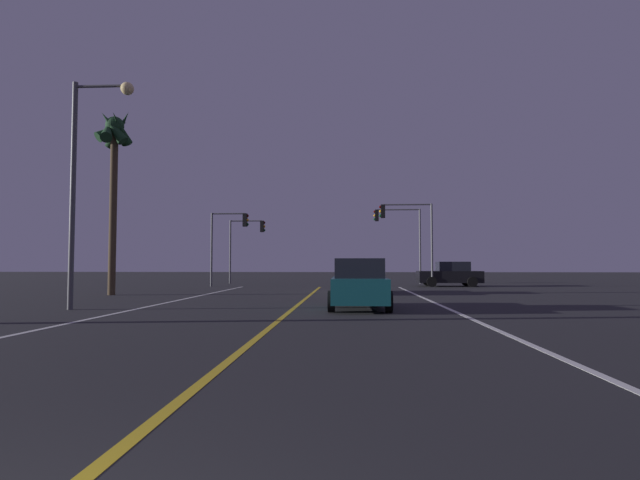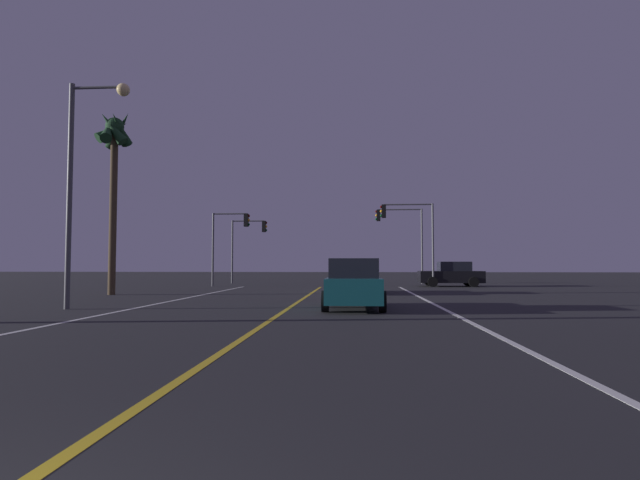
# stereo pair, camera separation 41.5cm
# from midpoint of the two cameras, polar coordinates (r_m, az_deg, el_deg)

# --- Properties ---
(lane_edge_right) EXTENTS (0.16, 38.14, 0.01)m
(lane_edge_right) POSITION_cam_midpoint_polar(r_m,az_deg,el_deg) (14.91, 16.53, -8.45)
(lane_edge_right) COLOR silver
(lane_edge_right) RESTS_ON ground
(lane_edge_left) EXTENTS (0.16, 38.14, 0.01)m
(lane_edge_left) POSITION_cam_midpoint_polar(r_m,az_deg,el_deg) (16.30, -22.97, -7.86)
(lane_edge_left) COLOR silver
(lane_edge_left) RESTS_ON ground
(lane_center_divider) EXTENTS (0.16, 38.14, 0.01)m
(lane_center_divider) POSITION_cam_midpoint_polar(r_m,az_deg,el_deg) (14.71, -4.15, -8.64)
(lane_center_divider) COLOR gold
(lane_center_divider) RESTS_ON ground
(car_crossing_side) EXTENTS (4.30, 2.02, 1.70)m
(car_crossing_side) POSITION_cam_midpoint_polar(r_m,az_deg,el_deg) (35.65, 15.07, -3.81)
(car_crossing_side) COLOR black
(car_crossing_side) RESTS_ON ground
(car_ahead_far) EXTENTS (2.02, 4.30, 1.70)m
(car_ahead_far) POSITION_cam_midpoint_polar(r_m,az_deg,el_deg) (26.40, 5.02, -4.28)
(car_ahead_far) COLOR black
(car_ahead_far) RESTS_ON ground
(car_lead_same_lane) EXTENTS (2.02, 4.30, 1.70)m
(car_lead_same_lane) POSITION_cam_midpoint_polar(r_m,az_deg,el_deg) (17.13, 4.56, -5.07)
(car_lead_same_lane) COLOR black
(car_lead_same_lane) RESTS_ON ground
(traffic_light_near_right) EXTENTS (3.60, 0.36, 5.62)m
(traffic_light_near_right) POSITION_cam_midpoint_polar(r_m,az_deg,el_deg) (34.37, 10.29, 1.72)
(traffic_light_near_right) COLOR #4C4C51
(traffic_light_near_right) RESTS_ON ground
(traffic_light_near_left) EXTENTS (2.65, 0.36, 5.07)m
(traffic_light_near_left) POSITION_cam_midpoint_polar(r_m,az_deg,el_deg) (35.13, -9.79, 0.92)
(traffic_light_near_left) COLOR #4C4C51
(traffic_light_near_left) RESTS_ON ground
(traffic_light_far_right) EXTENTS (3.70, 0.36, 5.88)m
(traffic_light_far_right) POSITION_cam_midpoint_polar(r_m,az_deg,el_deg) (39.84, 9.39, 1.36)
(traffic_light_far_right) COLOR #4C4C51
(traffic_light_far_right) RESTS_ON ground
(traffic_light_far_left) EXTENTS (2.90, 0.36, 5.05)m
(traffic_light_far_left) POSITION_cam_midpoint_polar(r_m,az_deg,el_deg) (40.46, -7.76, 0.41)
(traffic_light_far_left) COLOR #4C4C51
(traffic_light_far_left) RESTS_ON ground
(street_lamp_left_mid) EXTENTS (2.12, 0.44, 7.70)m
(street_lamp_left_mid) POSITION_cam_midpoint_polar(r_m,az_deg,el_deg) (18.87, -24.74, 7.86)
(street_lamp_left_mid) COLOR #4C4C51
(street_lamp_left_mid) RESTS_ON ground
(palm_tree_left_mid) EXTENTS (1.98, 2.25, 9.32)m
(palm_tree_left_mid) POSITION_cam_midpoint_polar(r_m,az_deg,el_deg) (27.53, -22.00, 9.78)
(palm_tree_left_mid) COLOR #473826
(palm_tree_left_mid) RESTS_ON ground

